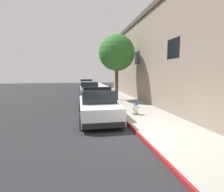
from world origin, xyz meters
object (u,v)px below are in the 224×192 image
parked_car_silver_ahead (89,90)px  fire_hydrant (136,108)px  police_cruiser (98,105)px  parked_car_dark_far (86,85)px  street_tree (117,53)px

parked_car_silver_ahead → fire_hydrant: bearing=-77.1°
police_cruiser → parked_car_dark_far: 16.95m
police_cruiser → street_tree: street_tree is taller
police_cruiser → parked_car_dark_far: bearing=89.6°
fire_hydrant → street_tree: street_tree is taller
parked_car_silver_ahead → police_cruiser: bearing=-90.5°
parked_car_silver_ahead → fire_hydrant: parked_car_silver_ahead is taller
police_cruiser → parked_car_silver_ahead: bearing=89.5°
parked_car_silver_ahead → street_tree: street_tree is taller
parked_car_dark_far → fire_hydrant: 17.10m
fire_hydrant → parked_car_silver_ahead: bearing=102.9°
police_cruiser → parked_car_dark_far: (0.12, 16.95, -0.00)m
parked_car_silver_ahead → fire_hydrant: size_ratio=6.37×
police_cruiser → parked_car_silver_ahead: size_ratio=1.00×
street_tree → police_cruiser: bearing=-112.1°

